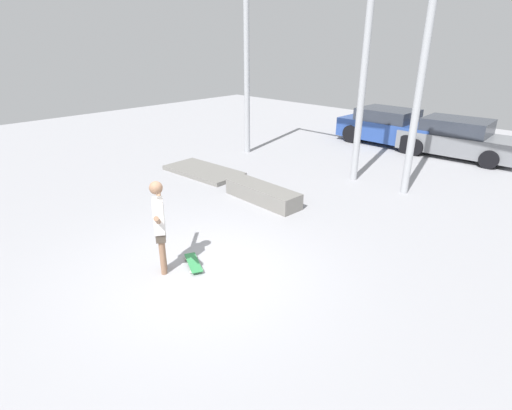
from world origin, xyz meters
TOP-DOWN VIEW (x-y plane):
  - ground_plane at (0.00, 0.00)m, footprint 36.00×36.00m
  - skateboarder at (-0.54, -0.41)m, footprint 1.24×0.89m
  - skateboard at (-0.32, 0.09)m, footprint 0.77×0.51m
  - grind_box at (-1.61, 3.42)m, footprint 2.29×0.77m
  - manual_pad at (-4.63, 3.84)m, footprint 2.68×1.41m
  - canopy_support_left at (-3.14, 6.66)m, footprint 4.85×0.20m
  - parked_car_blue at (-2.24, 11.62)m, footprint 4.00×2.08m
  - parked_car_grey at (0.49, 11.55)m, footprint 4.08×2.08m

SIDE VIEW (x-z plane):
  - ground_plane at x=0.00m, z-range 0.00..0.00m
  - skateboard at x=-0.32m, z-range 0.02..0.10m
  - manual_pad at x=-4.63m, z-range 0.00..0.13m
  - grind_box at x=-1.61m, z-range 0.00..0.42m
  - parked_car_grey at x=0.49m, z-range -0.03..1.34m
  - parked_car_blue at x=-2.24m, z-range -0.01..1.40m
  - skateboarder at x=-0.54m, z-range 0.13..1.91m
  - canopy_support_left at x=-3.14m, z-range 0.59..7.03m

